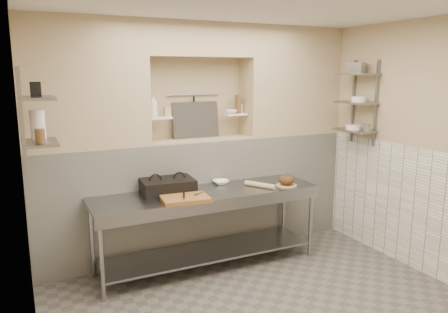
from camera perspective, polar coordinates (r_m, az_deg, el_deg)
wall_left at (r=3.27m, az=-25.25°, el=-4.71°), size 0.10×3.90×2.80m
wall_right at (r=5.23m, az=26.06°, el=0.77°), size 0.10×3.90×2.80m
wall_back at (r=5.61m, az=-4.26°, el=2.48°), size 4.00×0.10×2.80m
backwall_lower at (r=5.53m, az=-3.20°, el=-5.05°), size 4.00×0.40×1.40m
alcove_sill at (r=5.38m, az=-3.28°, el=2.24°), size 1.30×0.40×0.02m
backwall_pillar_left at (r=4.97m, az=-17.81°, el=9.01°), size 1.35×0.40×1.40m
backwall_pillar_right at (r=5.96m, az=8.67°, el=9.64°), size 1.35×0.40×1.40m
backwall_header at (r=5.33m, az=-3.43°, el=14.98°), size 1.30×0.40×0.40m
wainscot_left at (r=3.51m, az=-23.28°, el=-15.71°), size 0.02×3.90×1.40m
wainscot_right at (r=5.34m, az=25.03°, el=-6.68°), size 0.02×3.90×1.40m
alcove_shelf_left at (r=5.18m, az=-8.45°, el=5.02°), size 0.28×0.16×0.02m
alcove_shelf_right at (r=5.56m, az=1.47°, el=5.54°), size 0.28×0.16×0.02m
utensil_rail at (r=5.48m, az=-4.03°, el=8.06°), size 0.70×0.02×0.02m
hanging_steel at (r=5.48m, az=-3.93°, el=6.28°), size 0.02×0.02×0.30m
splash_panel at (r=5.44m, az=-3.71°, el=4.77°), size 0.60×0.08×0.45m
shelf_rail_left_a at (r=4.44m, az=-24.98°, el=4.45°), size 0.03×0.03×0.95m
shelf_rail_left_b at (r=4.04m, az=-24.86°, el=3.91°), size 0.03×0.03×0.95m
wall_shelf_left_lower at (r=4.27m, az=-22.90°, el=1.67°), size 0.30×0.50×0.02m
wall_shelf_left_upper at (r=4.23m, az=-23.30°, el=7.03°), size 0.30×0.50×0.03m
shelf_rail_right_a at (r=5.98m, az=16.52°, el=6.92°), size 0.03×0.03×1.05m
shelf_rail_right_b at (r=5.69m, az=19.24°, el=6.58°), size 0.03×0.03×1.05m
wall_shelf_right_lower at (r=5.77m, az=16.67°, el=3.29°), size 0.30×0.50×0.02m
wall_shelf_right_mid at (r=5.74m, az=16.86°, el=6.75°), size 0.30×0.50×0.02m
wall_shelf_right_upper at (r=5.73m, az=17.06°, el=10.24°), size 0.30×0.50×0.03m
prep_table at (r=5.00m, az=-2.15°, el=-7.49°), size 2.60×0.70×0.90m
panini_press at (r=4.91m, az=-7.39°, el=-3.83°), size 0.60×0.46×0.16m
cutting_board at (r=4.61m, az=-5.08°, el=-5.51°), size 0.53×0.40×0.04m
knife_blade at (r=4.71m, az=-3.07°, el=-4.77°), size 0.22×0.16×0.01m
tongs at (r=4.59m, az=-5.25°, el=-5.12°), size 0.10×0.23×0.02m
mixing_bowl at (r=5.26m, az=-0.40°, el=-3.36°), size 0.22×0.22×0.05m
rolling_pin at (r=5.12m, az=4.71°, el=-3.72°), size 0.25×0.36×0.06m
bread_board at (r=5.24m, az=8.16°, el=-3.73°), size 0.24×0.24×0.01m
bread_loaf at (r=5.22m, az=8.18°, el=-3.05°), size 0.19×0.19×0.11m
bottle_soap at (r=5.12m, az=-9.21°, el=6.55°), size 0.12×0.12×0.26m
jar_alcove at (r=5.20m, az=-7.43°, el=5.84°), size 0.07×0.07×0.11m
bowl_alcove at (r=5.50m, az=0.96°, el=5.87°), size 0.16×0.16×0.05m
condiment_a at (r=5.59m, az=1.71°, el=6.88°), size 0.06×0.06×0.23m
condiment_b at (r=5.56m, az=1.99°, el=6.88°), size 0.06×0.06×0.24m
condiment_c at (r=5.62m, az=2.09°, el=6.32°), size 0.07×0.07×0.12m
jug_left at (r=4.40m, az=-23.16°, el=3.86°), size 0.13×0.13×0.27m
jar_left at (r=4.15m, az=-22.89°, el=2.49°), size 0.08×0.08×0.13m
box_left_upper at (r=4.24m, az=-23.40°, el=8.08°), size 0.10×0.10×0.13m
bowl_right at (r=5.78m, az=16.55°, el=3.72°), size 0.19×0.19×0.06m
canister_right at (r=5.61m, az=18.16°, el=3.61°), size 0.09×0.09×0.09m
bowl_right_mid at (r=5.70m, az=17.20°, el=7.17°), size 0.18×0.18×0.07m
basket_right at (r=5.75m, az=16.90°, el=11.02°), size 0.23×0.25×0.13m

